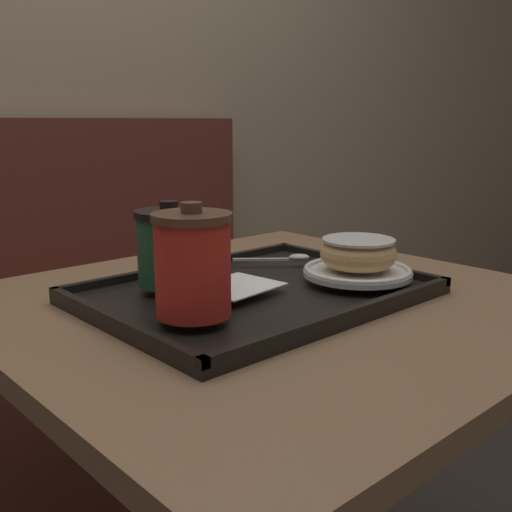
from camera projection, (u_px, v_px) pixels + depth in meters
booth_bench at (104, 363)px, 1.71m from camera, size 1.16×0.44×1.00m
cafe_table at (274, 414)px, 0.93m from camera, size 0.79×0.77×0.74m
serving_tray at (256, 293)px, 0.88m from camera, size 0.47×0.36×0.02m
napkin_paper at (236, 286)px, 0.86m from camera, size 0.13×0.11×0.00m
coffee_cup_front at (193, 264)px, 0.72m from camera, size 0.10×0.10×0.14m
coffee_cup_rear at (170, 247)px, 0.86m from camera, size 0.10×0.10×0.12m
plate_with_chocolate_donut at (357, 271)px, 0.92m from camera, size 0.17×0.17×0.01m
donut_chocolate_glazed at (358, 253)px, 0.91m from camera, size 0.12×0.12×0.04m
spoon at (289, 258)px, 1.02m from camera, size 0.11×0.10×0.01m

